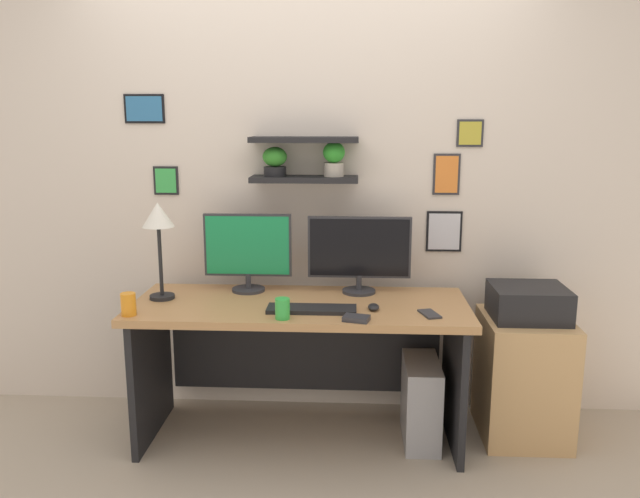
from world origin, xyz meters
name	(u,v)px	position (x,y,z in m)	size (l,w,h in m)	color
ground_plane	(301,436)	(0.00, 0.00, 0.00)	(8.00, 8.00, 0.00)	tan
back_wall_assembly	(306,178)	(0.00, 0.44, 1.35)	(4.40, 0.24, 2.70)	beige
desk	(301,337)	(0.00, 0.06, 0.54)	(1.72, 0.68, 0.75)	tan
monitor_left	(248,250)	(-0.30, 0.22, 0.98)	(0.48, 0.18, 0.43)	#2D2D33
monitor_right	(359,252)	(0.30, 0.22, 0.98)	(0.56, 0.18, 0.42)	#2D2D33
keyboard	(312,309)	(0.07, -0.14, 0.76)	(0.44, 0.14, 0.02)	black
computer_mouse	(374,307)	(0.37, -0.10, 0.77)	(0.06, 0.09, 0.03)	black
desk_lamp	(158,224)	(-0.73, 0.04, 1.15)	(0.16, 0.16, 0.51)	black
cell_phone	(430,314)	(0.64, -0.17, 0.76)	(0.07, 0.14, 0.01)	#2D2D33
pen_cup	(282,309)	(-0.06, -0.27, 0.80)	(0.07, 0.07, 0.10)	green
scissors_tray	(356,318)	(0.29, -0.28, 0.76)	(0.12, 0.08, 0.02)	#2D2D33
water_cup	(128,304)	(-0.81, -0.26, 0.81)	(0.07, 0.07, 0.11)	orange
drawer_cabinet	(523,377)	(1.18, 0.10, 0.33)	(0.44, 0.50, 0.66)	tan
printer	(528,302)	(1.18, 0.10, 0.74)	(0.38, 0.34, 0.17)	black
computer_tower_right	(421,402)	(0.64, 0.00, 0.22)	(0.18, 0.40, 0.44)	#99999E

